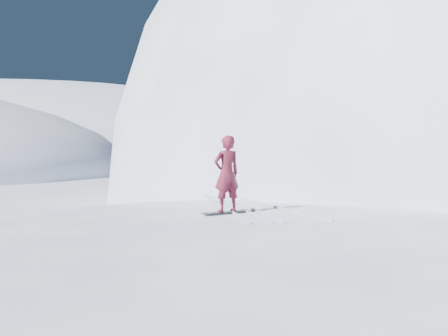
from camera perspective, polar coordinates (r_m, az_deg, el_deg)
The scene contains 7 objects.
near_ridge at distance 12.96m, azimuth 11.80°, elevation -16.08°, with size 36.00×28.00×4.80m, color white.
peak_shoulder at distance 31.61m, azimuth 19.17°, elevation -4.85°, with size 28.00×24.00×18.00m, color white.
far_ridge_c at distance 124.67m, azimuth -21.56°, elevation 0.85°, with size 140.00×90.00×36.00m, color white.
wind_bumps at distance 11.83m, azimuth 5.37°, elevation -17.93°, with size 16.00×14.40×1.00m.
snowboard at distance 12.94m, azimuth 0.31°, elevation -5.05°, with size 1.35×0.25×0.02m, color black.
snowboarder at distance 12.84m, azimuth 0.31°, elevation -0.65°, with size 0.72×0.47×1.97m, color maroon.
board_tracks at distance 14.17m, azimuth 2.32°, elevation -4.32°, with size 2.82×5.95×0.04m.
Camera 1 is at (-2.38, -8.78, 4.22)m, focal length 40.00 mm.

